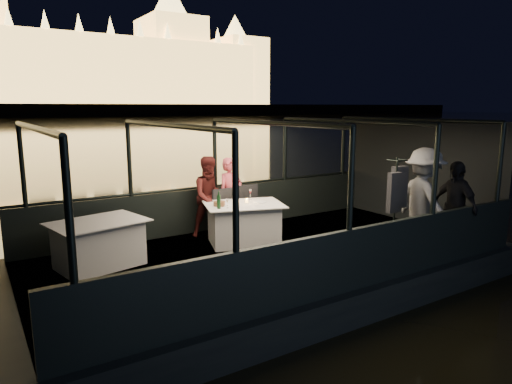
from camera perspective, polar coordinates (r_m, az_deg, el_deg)
boat_hull at (r=8.36m, az=1.50°, el=-10.94°), size 8.60×4.40×1.00m
boat_deck at (r=8.19m, az=1.51°, el=-7.81°), size 8.00×4.00×0.04m
gunwale_port at (r=9.73m, az=-5.06°, el=-2.01°), size 8.00×0.08×0.90m
gunwale_starboard at (r=6.57m, az=11.42°, el=-8.42°), size 8.00×0.08×0.90m
cabin_glass_port at (r=9.55m, az=-5.17°, el=4.74°), size 8.00×0.02×1.40m
cabin_glass_starboard at (r=6.29m, az=11.80°, el=1.53°), size 8.00×0.02×1.40m
cabin_roof_glass at (r=7.78m, az=1.60°, el=8.62°), size 8.00×4.00×0.02m
end_wall_fore at (r=6.61m, az=-28.63°, el=-3.11°), size 0.02×4.00×2.30m
end_wall_aft at (r=10.64m, az=19.74°, el=2.32°), size 0.02×4.00×2.30m
canopy_ribs at (r=7.90m, az=1.55°, el=0.26°), size 8.00×4.00×2.30m
dining_table_central at (r=8.70m, az=-1.53°, el=-3.94°), size 1.70×1.44×0.77m
dining_table_aft at (r=7.86m, az=-19.02°, el=-6.13°), size 1.62×1.31×0.76m
chair_port_left at (r=9.03m, az=-3.57°, el=-2.99°), size 0.45×0.45×0.95m
chair_port_right at (r=9.34m, az=-0.38°, el=-2.51°), size 0.47×0.47×0.97m
coat_stand at (r=8.15m, az=16.94°, el=-1.68°), size 0.54×0.46×1.74m
person_woman_coral at (r=9.39m, az=-3.20°, el=-0.58°), size 0.61×0.45×1.55m
person_man_maroon at (r=9.12m, az=-5.69°, el=-0.94°), size 0.83×0.68×1.61m
passenger_stripe at (r=8.54m, az=20.16°, el=-1.66°), size 0.95×1.34×1.88m
passenger_dark at (r=8.88m, az=23.55°, el=-1.45°), size 0.55×1.02×1.64m
wine_bottle at (r=8.20m, az=-4.68°, el=-1.06°), size 0.07×0.07×0.31m
bread_basket at (r=8.45m, az=-4.61°, el=-1.48°), size 0.28×0.28×0.09m
amber_candle at (r=8.72m, az=-1.18°, el=-1.06°), size 0.07×0.07×0.08m
plate_near at (r=8.72m, az=0.60°, el=-1.28°), size 0.25×0.25×0.01m
plate_far at (r=8.53m, az=-4.21°, el=-1.58°), size 0.28×0.28×0.02m
wine_glass_white at (r=8.24m, az=-3.61°, el=-1.39°), size 0.06×0.06×0.17m
wine_glass_red at (r=8.97m, az=-0.71°, el=-0.37°), size 0.08×0.08×0.20m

